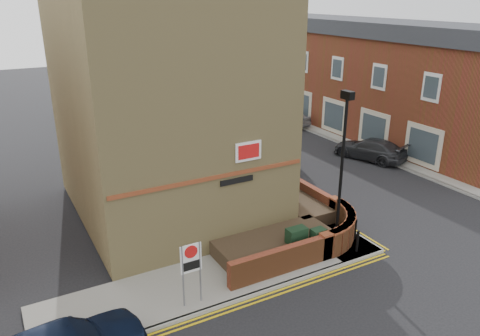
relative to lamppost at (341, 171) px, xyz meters
name	(u,v)px	position (x,y,z in m)	size (l,w,h in m)	color
ground	(322,273)	(-1.60, -1.20, -3.34)	(120.00, 120.00, 0.00)	black
pavement_corner	(220,277)	(-5.10, 0.30, -3.28)	(13.00, 3.00, 0.12)	gray
pavement_main	(197,147)	(0.40, 14.80, -3.28)	(2.00, 32.00, 0.12)	gray
pavement_far	(353,135)	(11.40, 11.80, -3.28)	(4.00, 40.00, 0.12)	gray
kerb_side	(240,299)	(-5.10, -1.20, -3.28)	(13.00, 0.15, 0.12)	gray
kerb_main_near	(210,145)	(1.40, 14.80, -3.28)	(0.15, 32.00, 0.12)	gray
kerb_main_far	(331,139)	(9.40, 11.80, -3.28)	(0.15, 40.00, 0.12)	gray
yellow_lines_side	(243,305)	(-5.10, -1.45, -3.34)	(13.00, 0.28, 0.01)	gold
yellow_lines_main	(213,145)	(1.65, 14.80, -3.34)	(0.28, 32.00, 0.01)	gold
corner_building	(165,78)	(-4.44, 6.80, 2.88)	(8.95, 10.40, 13.60)	tan
garden_wall	(285,243)	(-1.60, 1.30, -3.34)	(6.80, 6.00, 1.20)	brown
lamppost	(341,171)	(0.00, 0.00, 0.00)	(0.25, 0.50, 6.30)	black
utility_cabinet_large	(296,242)	(-1.90, 0.10, -2.62)	(0.80, 0.45, 1.20)	black
utility_cabinet_small	(318,242)	(-1.10, -0.20, -2.67)	(0.55, 0.40, 1.10)	black
bollard_near	(357,241)	(0.40, -0.80, -2.77)	(0.11, 0.11, 0.90)	black
bollard_far	(355,229)	(1.00, 0.00, -2.77)	(0.11, 0.11, 0.90)	black
zone_sign	(191,263)	(-6.60, -0.70, -1.70)	(0.72, 0.07, 2.20)	slate
far_terrace	(337,71)	(12.90, 15.80, 0.70)	(5.40, 30.40, 8.00)	brown
far_terrace_cream	(217,46)	(12.90, 36.80, 0.71)	(5.40, 12.40, 8.00)	beige
tree_near	(207,82)	(0.40, 12.85, 1.36)	(3.64, 3.65, 6.70)	#382B1E
tree_mid	(161,58)	(0.40, 20.85, 1.85)	(4.03, 4.03, 7.42)	#382B1E
tree_far	(130,51)	(0.40, 28.85, 1.57)	(3.81, 3.81, 7.00)	#382B1E
traffic_light_assembly	(155,84)	(0.80, 23.80, -0.56)	(0.20, 0.16, 4.20)	black
silver_car_near	(277,153)	(3.40, 9.56, -2.66)	(1.44, 4.13, 1.36)	#A3A7AA
red_car_main	(195,116)	(2.82, 20.43, -2.72)	(2.06, 4.46, 1.24)	maroon
grey_car_far	(370,149)	(8.90, 7.49, -2.69)	(1.85, 4.54, 1.32)	#2B2C2F
silver_car_far	(286,116)	(8.90, 16.65, -2.65)	(1.64, 4.07, 1.39)	#A0A2A8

